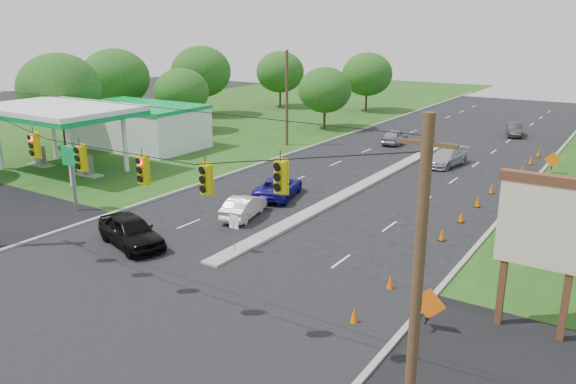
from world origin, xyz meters
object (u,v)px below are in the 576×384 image
Objects in this scene: pylon_sign at (551,233)px; blue_pickup at (278,187)px; gas_station at (128,123)px; white_sedan at (244,207)px; black_sedan at (131,231)px.

pylon_sign is 20.48m from blue_pickup.
pylon_sign is at bearing -20.31° from gas_station.
gas_station reaches higher than white_sedan.
gas_station is at bearing 159.69° from pylon_sign.
blue_pickup is (-0.62, 4.65, 0.02)m from white_sedan.
blue_pickup is at bearing -13.55° from gas_station.
pylon_sign is at bearing 151.71° from white_sedan.
pylon_sign is at bearing 137.13° from blue_pickup.
gas_station is at bearing 65.67° from black_sedan.
black_sedan is at bearing -173.17° from pylon_sign.
black_sedan is (-19.47, -2.33, -3.17)m from pylon_sign.
gas_station is at bearing -38.20° from white_sedan.
gas_station is 3.22× the size of pylon_sign.
blue_pickup is at bearing 9.89° from black_sedan.
white_sedan is (-17.36, 4.58, -3.33)m from pylon_sign.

